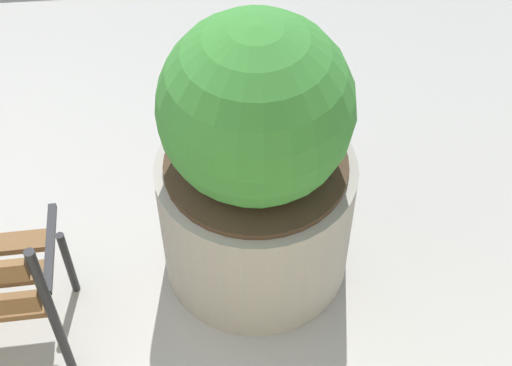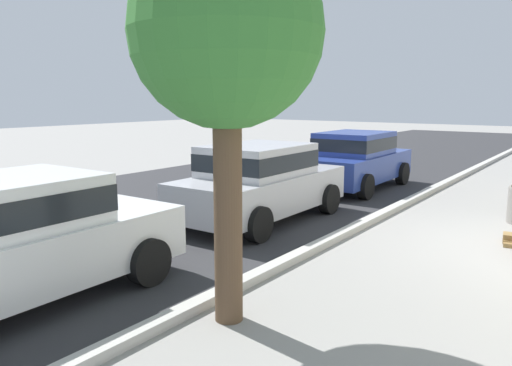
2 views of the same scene
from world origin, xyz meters
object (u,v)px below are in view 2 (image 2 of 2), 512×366
(parked_car_silver, at_px, (260,180))
(parked_car_blue, at_px, (356,158))
(street_tree_near_bench, at_px, (226,37))
(parked_car_white, at_px, (9,238))

(parked_car_silver, distance_m, parked_car_blue, 4.54)
(street_tree_near_bench, distance_m, parked_car_blue, 9.09)
(parked_car_white, distance_m, parked_car_blue, 9.68)
(street_tree_near_bench, relative_size, parked_car_white, 1.01)
(parked_car_white, distance_m, parked_car_silver, 5.14)
(street_tree_near_bench, bearing_deg, parked_car_white, 116.97)
(street_tree_near_bench, xyz_separation_m, parked_car_white, (-1.20, 2.36, -2.25))
(street_tree_near_bench, xyz_separation_m, parked_car_silver, (3.94, 2.36, -2.25))
(street_tree_near_bench, relative_size, parked_car_blue, 1.01)
(street_tree_near_bench, xyz_separation_m, parked_car_blue, (8.48, 2.36, -2.25))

